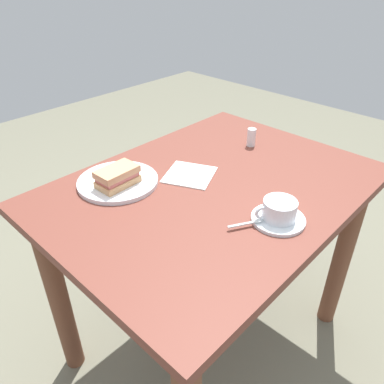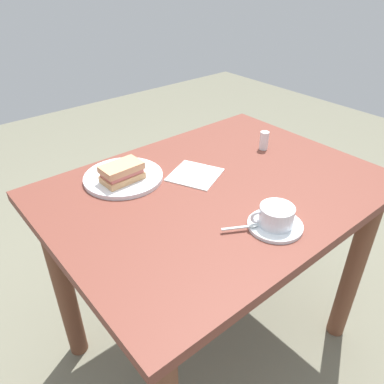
{
  "view_description": "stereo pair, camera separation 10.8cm",
  "coord_description": "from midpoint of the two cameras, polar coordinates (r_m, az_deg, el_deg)",
  "views": [
    {
      "loc": [
        -0.77,
        -0.64,
        1.37
      ],
      "look_at": [
        -0.11,
        -0.01,
        0.79
      ],
      "focal_mm": 35.04,
      "sensor_mm": 36.0,
      "label": 1
    },
    {
      "loc": [
        -0.7,
        -0.72,
        1.37
      ],
      "look_at": [
        -0.11,
        -0.01,
        0.79
      ],
      "focal_mm": 35.04,
      "sensor_mm": 36.0,
      "label": 2
    }
  ],
  "objects": [
    {
      "name": "coffee_saucer",
      "position": [
        1.03,
        10.06,
        -4.21
      ],
      "size": [
        0.15,
        0.15,
        0.01
      ],
      "primitive_type": "cylinder",
      "color": "white",
      "rests_on": "dining_table"
    },
    {
      "name": "salt_shaker",
      "position": [
        1.42,
        6.86,
        8.22
      ],
      "size": [
        0.03,
        0.03,
        0.07
      ],
      "primitive_type": "cylinder",
      "color": "silver",
      "rests_on": "dining_table"
    },
    {
      "name": "ground_plane",
      "position": [
        1.69,
        0.45,
        -21.27
      ],
      "size": [
        6.0,
        6.0,
        0.0
      ],
      "primitive_type": "plane",
      "color": "#6C6B58"
    },
    {
      "name": "coffee_cup",
      "position": [
        1.01,
        10.17,
        -2.69
      ],
      "size": [
        0.11,
        0.09,
        0.05
      ],
      "color": "white",
      "rests_on": "coffee_saucer"
    },
    {
      "name": "sandwich_plate",
      "position": [
        1.21,
        -13.74,
        1.5
      ],
      "size": [
        0.25,
        0.25,
        0.01
      ],
      "primitive_type": "cylinder",
      "color": "white",
      "rests_on": "dining_table"
    },
    {
      "name": "sandwich_front",
      "position": [
        1.16,
        -13.92,
        2.2
      ],
      "size": [
        0.13,
        0.08,
        0.06
      ],
      "color": "tan",
      "rests_on": "sandwich_plate"
    },
    {
      "name": "spoon",
      "position": [
        0.99,
        5.92,
        -4.73
      ],
      "size": [
        0.09,
        0.06,
        0.01
      ],
      "color": "silver",
      "rests_on": "coffee_saucer"
    },
    {
      "name": "napkin",
      "position": [
        1.22,
        -2.9,
        2.57
      ],
      "size": [
        0.2,
        0.2,
        0.0
      ],
      "primitive_type": "cube",
      "rotation": [
        0.0,
        0.0,
        0.44
      ],
      "color": "white",
      "rests_on": "dining_table"
    },
    {
      "name": "dining_table",
      "position": [
        1.26,
        0.56,
        -4.73
      ],
      "size": [
        1.03,
        0.77,
        0.76
      ],
      "color": "brown",
      "rests_on": "ground_plane"
    }
  ]
}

